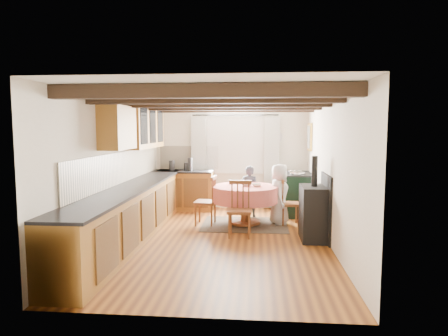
# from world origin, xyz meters

# --- Properties ---
(floor) EXTENTS (3.60, 5.50, 0.00)m
(floor) POSITION_xyz_m (0.00, 0.00, 0.00)
(floor) COLOR #95541B
(floor) RESTS_ON ground
(ceiling) EXTENTS (3.60, 5.50, 0.00)m
(ceiling) POSITION_xyz_m (0.00, 0.00, 2.40)
(ceiling) COLOR white
(ceiling) RESTS_ON ground
(wall_back) EXTENTS (3.60, 0.00, 2.40)m
(wall_back) POSITION_xyz_m (0.00, 2.75, 1.20)
(wall_back) COLOR silver
(wall_back) RESTS_ON ground
(wall_front) EXTENTS (3.60, 0.00, 2.40)m
(wall_front) POSITION_xyz_m (0.00, -2.75, 1.20)
(wall_front) COLOR silver
(wall_front) RESTS_ON ground
(wall_left) EXTENTS (0.00, 5.50, 2.40)m
(wall_left) POSITION_xyz_m (-1.80, 0.00, 1.20)
(wall_left) COLOR silver
(wall_left) RESTS_ON ground
(wall_right) EXTENTS (0.00, 5.50, 2.40)m
(wall_right) POSITION_xyz_m (1.80, 0.00, 1.20)
(wall_right) COLOR silver
(wall_right) RESTS_ON ground
(beam_a) EXTENTS (3.60, 0.16, 0.16)m
(beam_a) POSITION_xyz_m (0.00, -2.00, 2.31)
(beam_a) COLOR black
(beam_a) RESTS_ON ceiling
(beam_b) EXTENTS (3.60, 0.16, 0.16)m
(beam_b) POSITION_xyz_m (0.00, -1.00, 2.31)
(beam_b) COLOR black
(beam_b) RESTS_ON ceiling
(beam_c) EXTENTS (3.60, 0.16, 0.16)m
(beam_c) POSITION_xyz_m (0.00, 0.00, 2.31)
(beam_c) COLOR black
(beam_c) RESTS_ON ceiling
(beam_d) EXTENTS (3.60, 0.16, 0.16)m
(beam_d) POSITION_xyz_m (0.00, 1.00, 2.31)
(beam_d) COLOR black
(beam_d) RESTS_ON ceiling
(beam_e) EXTENTS (3.60, 0.16, 0.16)m
(beam_e) POSITION_xyz_m (0.00, 2.00, 2.31)
(beam_e) COLOR black
(beam_e) RESTS_ON ceiling
(splash_left) EXTENTS (0.02, 4.50, 0.55)m
(splash_left) POSITION_xyz_m (-1.78, 0.30, 1.20)
(splash_left) COLOR beige
(splash_left) RESTS_ON wall_left
(splash_back) EXTENTS (1.40, 0.02, 0.55)m
(splash_back) POSITION_xyz_m (-1.00, 2.73, 1.20)
(splash_back) COLOR beige
(splash_back) RESTS_ON wall_back
(base_cabinet_left) EXTENTS (0.60, 5.30, 0.88)m
(base_cabinet_left) POSITION_xyz_m (-1.50, 0.00, 0.44)
(base_cabinet_left) COLOR brown
(base_cabinet_left) RESTS_ON floor
(base_cabinet_back) EXTENTS (1.30, 0.60, 0.88)m
(base_cabinet_back) POSITION_xyz_m (-1.05, 2.45, 0.44)
(base_cabinet_back) COLOR brown
(base_cabinet_back) RESTS_ON floor
(worktop_left) EXTENTS (0.64, 5.30, 0.04)m
(worktop_left) POSITION_xyz_m (-1.48, 0.00, 0.90)
(worktop_left) COLOR black
(worktop_left) RESTS_ON base_cabinet_left
(worktop_back) EXTENTS (1.30, 0.64, 0.04)m
(worktop_back) POSITION_xyz_m (-1.05, 2.43, 0.90)
(worktop_back) COLOR black
(worktop_back) RESTS_ON base_cabinet_back
(wall_cabinet_glass) EXTENTS (0.34, 1.80, 0.90)m
(wall_cabinet_glass) POSITION_xyz_m (-1.63, 1.20, 1.95)
(wall_cabinet_glass) COLOR brown
(wall_cabinet_glass) RESTS_ON wall_left
(wall_cabinet_solid) EXTENTS (0.34, 0.90, 0.70)m
(wall_cabinet_solid) POSITION_xyz_m (-1.63, -0.30, 1.90)
(wall_cabinet_solid) COLOR brown
(wall_cabinet_solid) RESTS_ON wall_left
(window_frame) EXTENTS (1.34, 0.03, 1.54)m
(window_frame) POSITION_xyz_m (0.10, 2.73, 1.60)
(window_frame) COLOR white
(window_frame) RESTS_ON wall_back
(window_pane) EXTENTS (1.20, 0.01, 1.40)m
(window_pane) POSITION_xyz_m (0.10, 2.74, 1.60)
(window_pane) COLOR white
(window_pane) RESTS_ON wall_back
(curtain_left) EXTENTS (0.35, 0.10, 2.10)m
(curtain_left) POSITION_xyz_m (-0.75, 2.65, 1.10)
(curtain_left) COLOR #B5B8A9
(curtain_left) RESTS_ON wall_back
(curtain_right) EXTENTS (0.35, 0.10, 2.10)m
(curtain_right) POSITION_xyz_m (0.95, 2.65, 1.10)
(curtain_right) COLOR #B5B8A9
(curtain_right) RESTS_ON wall_back
(curtain_rod) EXTENTS (2.00, 0.03, 0.03)m
(curtain_rod) POSITION_xyz_m (0.10, 2.65, 2.20)
(curtain_rod) COLOR black
(curtain_rod) RESTS_ON wall_back
(wall_picture) EXTENTS (0.04, 0.50, 0.60)m
(wall_picture) POSITION_xyz_m (1.77, 2.30, 1.70)
(wall_picture) COLOR gold
(wall_picture) RESTS_ON wall_right
(wall_plate) EXTENTS (0.30, 0.02, 0.30)m
(wall_plate) POSITION_xyz_m (1.05, 2.72, 1.70)
(wall_plate) COLOR silver
(wall_plate) RESTS_ON wall_back
(rug) EXTENTS (1.65, 1.29, 0.01)m
(rug) POSITION_xyz_m (0.39, 1.10, 0.01)
(rug) COLOR brown
(rug) RESTS_ON floor
(dining_table) EXTENTS (1.27, 1.27, 0.77)m
(dining_table) POSITION_xyz_m (0.39, 1.10, 0.38)
(dining_table) COLOR #C1574D
(dining_table) RESTS_ON floor
(chair_near) EXTENTS (0.43, 0.45, 0.98)m
(chair_near) POSITION_xyz_m (0.32, 0.25, 0.49)
(chair_near) COLOR brown
(chair_near) RESTS_ON floor
(chair_left) EXTENTS (0.47, 0.45, 0.97)m
(chair_left) POSITION_xyz_m (-0.39, 1.04, 0.49)
(chair_left) COLOR brown
(chair_left) RESTS_ON floor
(chair_right) EXTENTS (0.43, 0.41, 0.91)m
(chair_right) POSITION_xyz_m (1.27, 1.17, 0.45)
(chair_right) COLOR brown
(chair_right) RESTS_ON floor
(aga_range) EXTENTS (0.66, 1.02, 0.94)m
(aga_range) POSITION_xyz_m (1.47, 2.12, 0.47)
(aga_range) COLOR black
(aga_range) RESTS_ON floor
(cast_iron_stove) EXTENTS (0.43, 0.72, 1.43)m
(cast_iron_stove) POSITION_xyz_m (1.58, 0.16, 0.72)
(cast_iron_stove) COLOR black
(cast_iron_stove) RESTS_ON floor
(child_far) EXTENTS (0.44, 0.33, 1.10)m
(child_far) POSITION_xyz_m (0.46, 1.82, 0.55)
(child_far) COLOR #2A303B
(child_far) RESTS_ON floor
(child_right) EXTENTS (0.42, 0.61, 1.20)m
(child_right) POSITION_xyz_m (1.06, 1.21, 0.60)
(child_right) COLOR silver
(child_right) RESTS_ON floor
(bowl_a) EXTENTS (0.23, 0.23, 0.05)m
(bowl_a) POSITION_xyz_m (0.42, 1.09, 0.79)
(bowl_a) COLOR silver
(bowl_a) RESTS_ON dining_table
(bowl_b) EXTENTS (0.25, 0.25, 0.06)m
(bowl_b) POSITION_xyz_m (0.62, 1.05, 0.80)
(bowl_b) COLOR silver
(bowl_b) RESTS_ON dining_table
(cup) EXTENTS (0.12, 0.12, 0.09)m
(cup) POSITION_xyz_m (0.09, 1.35, 0.81)
(cup) COLOR silver
(cup) RESTS_ON dining_table
(canister_tall) EXTENTS (0.14, 0.14, 0.23)m
(canister_tall) POSITION_xyz_m (-1.36, 2.43, 1.04)
(canister_tall) COLOR #262628
(canister_tall) RESTS_ON worktop_back
(canister_wide) EXTENTS (0.17, 0.17, 0.19)m
(canister_wide) POSITION_xyz_m (-0.98, 2.44, 1.01)
(canister_wide) COLOR #262628
(canister_wide) RESTS_ON worktop_back
(canister_slim) EXTENTS (0.11, 0.11, 0.30)m
(canister_slim) POSITION_xyz_m (-0.91, 2.32, 1.07)
(canister_slim) COLOR #262628
(canister_slim) RESTS_ON worktop_back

